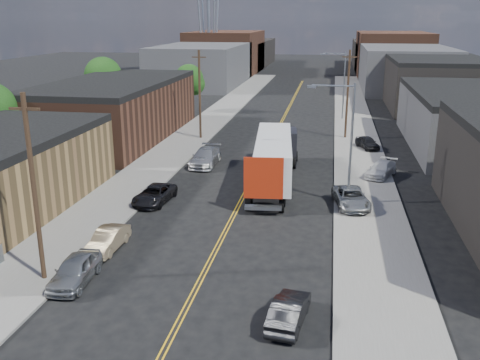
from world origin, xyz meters
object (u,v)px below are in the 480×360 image
at_px(car_left_a, 75,270).
at_px(car_right_lot_b, 381,169).
at_px(car_right_lot_a, 351,198).
at_px(car_left_c, 154,195).
at_px(semi_truck, 276,155).
at_px(car_right_lot_c, 367,142).
at_px(car_right_oncoming, 289,311).
at_px(car_left_d, 205,157).
at_px(car_left_b, 108,240).

xyz_separation_m(car_left_a, car_right_lot_b, (17.40, 22.52, 0.06)).
xyz_separation_m(car_right_lot_a, car_right_lot_b, (2.80, 8.32, -0.03)).
relative_size(car_left_c, car_right_lot_b, 1.07).
height_order(semi_truck, car_right_lot_c, semi_truck).
bearing_deg(car_right_oncoming, car_left_c, -44.97).
relative_size(car_right_oncoming, car_right_lot_c, 1.06).
relative_size(car_left_d, car_right_oncoming, 1.40).
xyz_separation_m(car_left_b, car_right_lot_a, (14.60, 9.93, 0.17)).
bearing_deg(car_right_oncoming, car_left_a, -2.24).
bearing_deg(car_right_lot_b, car_right_oncoming, -80.73).
relative_size(car_left_b, car_right_oncoming, 1.00).
bearing_deg(car_left_d, car_right_lot_c, 30.36).
height_order(car_left_b, car_right_oncoming, car_left_b).
bearing_deg(car_left_b, semi_truck, 63.03).
bearing_deg(car_left_c, car_left_d, 88.37).
bearing_deg(car_right_lot_b, car_left_b, -110.61).
xyz_separation_m(semi_truck, car_right_oncoming, (2.95, -21.60, -1.76)).
bearing_deg(semi_truck, car_left_b, -124.26).
distance_m(car_left_c, car_right_lot_c, 26.03).
distance_m(car_left_a, car_left_d, 23.99).
bearing_deg(car_right_lot_b, car_left_c, -127.98).
xyz_separation_m(car_left_d, car_right_lot_c, (15.41, 8.87, -0.01)).
xyz_separation_m(car_left_b, car_right_oncoming, (11.40, -6.26, -0.00)).
relative_size(semi_truck, car_right_lot_b, 3.73).
bearing_deg(car_left_c, semi_truck, 43.81).
bearing_deg(car_right_lot_a, car_left_c, 174.85).
xyz_separation_m(car_left_b, car_right_lot_b, (17.40, 18.26, 0.14)).
relative_size(car_left_d, car_right_lot_a, 1.15).
bearing_deg(car_right_lot_b, car_right_lot_a, -85.58).
height_order(car_left_a, car_left_b, car_left_a).
distance_m(car_left_b, car_left_d, 19.73).
bearing_deg(car_right_lot_c, car_left_c, -151.39).
xyz_separation_m(car_right_lot_b, car_right_lot_c, (-0.61, 10.30, -0.00)).
bearing_deg(car_right_oncoming, car_right_lot_b, -96.04).
xyz_separation_m(car_left_c, car_right_oncoming, (11.36, -14.90, 0.00)).
bearing_deg(car_right_oncoming, semi_truck, -74.52).
bearing_deg(car_left_d, car_left_a, -92.87).
bearing_deg(car_left_b, car_right_lot_b, 48.27).
height_order(car_left_a, car_right_lot_c, car_left_a).
relative_size(car_left_b, car_right_lot_c, 1.06).
height_order(car_left_d, car_right_lot_c, car_left_d).
bearing_deg(car_left_d, car_left_b, -93.58).
bearing_deg(car_left_a, car_left_c, 87.33).
distance_m(car_right_lot_a, car_right_lot_b, 8.78).
bearing_deg(car_left_a, semi_truck, 64.18).
relative_size(car_left_b, car_left_c, 0.84).
bearing_deg(car_left_a, car_left_d, 84.22).
distance_m(car_left_b, car_right_lot_b, 25.22).
distance_m(car_left_b, car_right_lot_c, 33.13).
relative_size(car_left_d, car_right_lot_b, 1.26).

